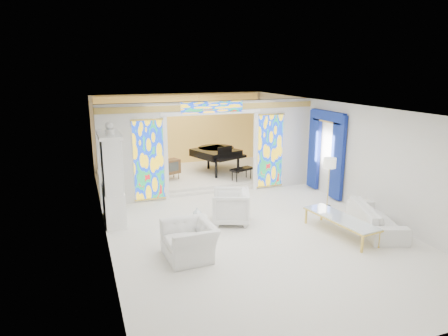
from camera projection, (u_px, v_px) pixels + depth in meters
name	position (u px, v px, depth m)	size (l,w,h in m)	color
floor	(234.00, 214.00, 11.27)	(12.00, 12.00, 0.00)	silver
ceiling	(235.00, 107.00, 10.53)	(7.00, 12.00, 0.02)	white
wall_back	(181.00, 130.00, 16.36)	(7.00, 0.02, 3.00)	silver
wall_front	(396.00, 257.00, 5.44)	(7.00, 0.02, 3.00)	silver
wall_left	(101.00, 173.00, 9.73)	(0.02, 12.00, 3.00)	silver
wall_right	(342.00, 153.00, 12.07)	(0.02, 12.00, 3.00)	silver
partition_wall	(212.00, 144.00, 12.68)	(7.00, 0.22, 3.00)	silver
stained_glass_left	(149.00, 160.00, 11.99)	(0.90, 0.04, 2.40)	gold
stained_glass_right	(270.00, 151.00, 13.35)	(0.90, 0.04, 2.40)	gold
stained_glass_transom	(212.00, 107.00, 12.30)	(2.00, 0.04, 0.34)	gold
alcove_platform	(194.00, 175.00, 14.98)	(6.80, 3.80, 0.18)	silver
gold_curtain_back	(182.00, 131.00, 16.25)	(6.70, 0.10, 2.90)	#FDBE58
chandelier	(199.00, 109.00, 14.35)	(0.48, 0.48, 0.30)	gold
blue_drapes	(326.00, 146.00, 12.65)	(0.14, 1.85, 2.65)	navy
china_cabinet	(112.00, 179.00, 10.45)	(0.56, 1.46, 2.72)	white
armchair_left	(189.00, 241.00, 8.60)	(1.17, 1.02, 0.76)	white
armchair_right	(231.00, 207.00, 10.53)	(0.94, 0.97, 0.88)	silver
sofa	(376.00, 218.00, 10.09)	(2.18, 0.85, 0.64)	white
side_table	(197.00, 225.00, 9.41)	(0.58, 0.58, 0.61)	white
vase	(197.00, 212.00, 9.34)	(0.20, 0.20, 0.21)	white
coffee_table	(341.00, 219.00, 9.74)	(0.91, 2.14, 0.46)	white
floor_lamp	(330.00, 165.00, 11.53)	(0.41, 0.41, 1.48)	gold
grand_piano	(217.00, 153.00, 15.05)	(1.94, 2.95, 1.06)	black
tv_console	(170.00, 167.00, 13.95)	(0.72, 0.61, 0.71)	brown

